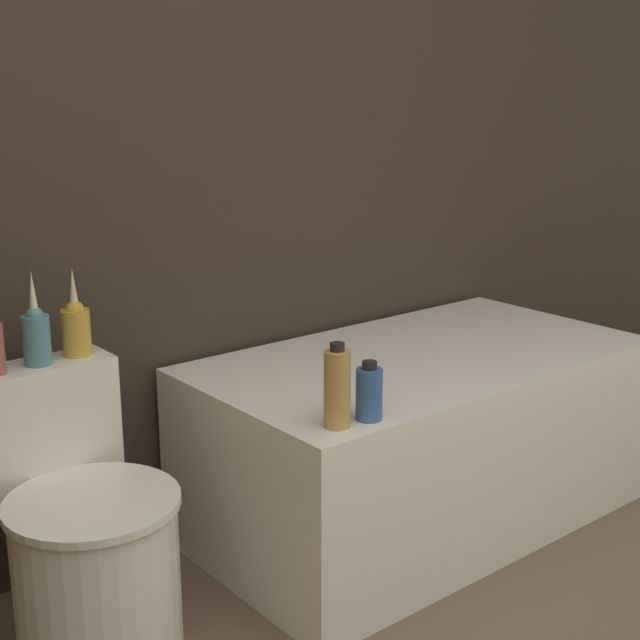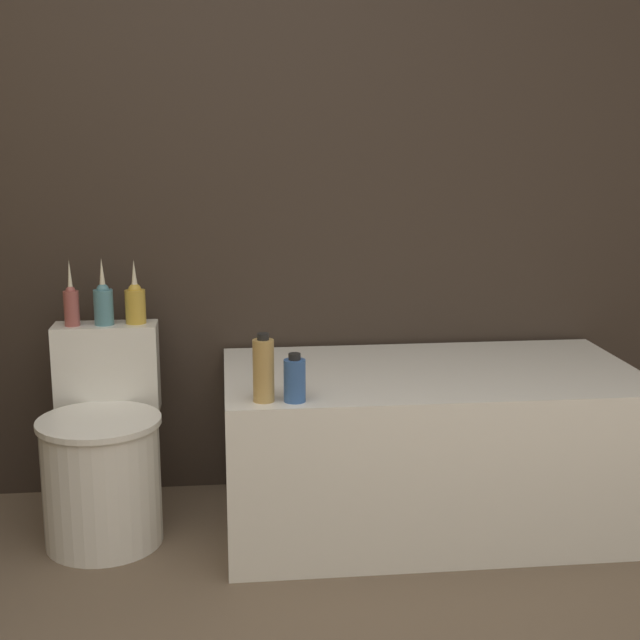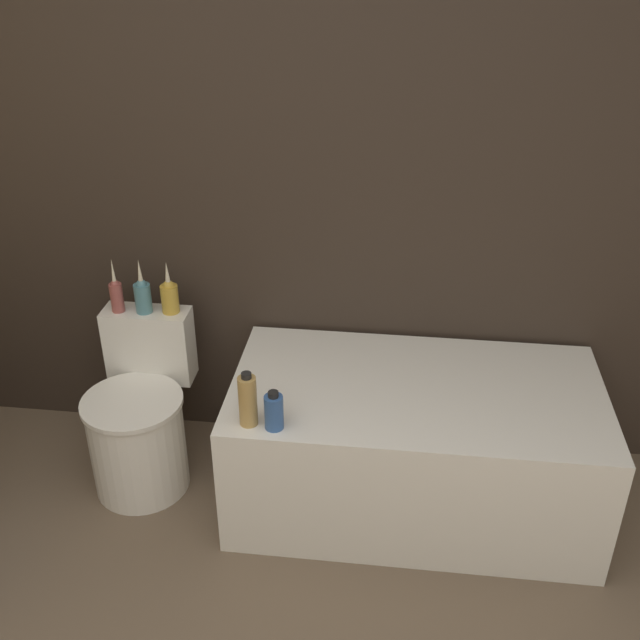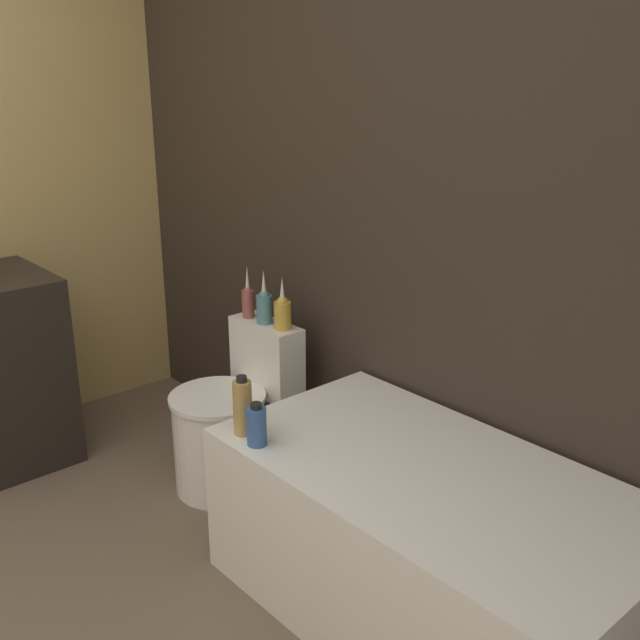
{
  "view_description": "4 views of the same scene",
  "coord_description": "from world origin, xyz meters",
  "px_view_note": "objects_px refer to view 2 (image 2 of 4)",
  "views": [
    {
      "loc": [
        -1.15,
        -0.24,
        1.37
      ],
      "look_at": [
        0.26,
        1.48,
        0.78
      ],
      "focal_mm": 50.0,
      "sensor_mm": 36.0,
      "label": 1
    },
    {
      "loc": [
        0.06,
        -1.31,
        1.38
      ],
      "look_at": [
        0.37,
        1.51,
        0.76
      ],
      "focal_mm": 50.0,
      "sensor_mm": 36.0,
      "label": 2
    },
    {
      "loc": [
        0.68,
        -0.78,
        2.19
      ],
      "look_at": [
        0.4,
        1.55,
        0.86
      ],
      "focal_mm": 42.0,
      "sensor_mm": 36.0,
      "label": 3
    },
    {
      "loc": [
        2.07,
        -0.02,
        1.77
      ],
      "look_at": [
        0.34,
        1.52,
        0.97
      ],
      "focal_mm": 42.0,
      "sensor_mm": 36.0,
      "label": 4
    }
  ],
  "objects_px": {
    "vase_silver": "(103,302)",
    "vase_bronze": "(135,302)",
    "shampoo_bottle_short": "(295,380)",
    "vase_gold": "(71,304)",
    "toilet": "(103,458)",
    "shampoo_bottle_tall": "(263,370)",
    "bathtub": "(429,445)"
  },
  "relations": [
    {
      "from": "toilet",
      "to": "shampoo_bottle_short",
      "type": "bearing_deg",
      "value": -26.31
    },
    {
      "from": "vase_silver",
      "to": "shampoo_bottle_short",
      "type": "distance_m",
      "value": 0.83
    },
    {
      "from": "vase_gold",
      "to": "shampoo_bottle_short",
      "type": "distance_m",
      "value": 0.91
    },
    {
      "from": "shampoo_bottle_tall",
      "to": "vase_gold",
      "type": "bearing_deg",
      "value": 142.19
    },
    {
      "from": "toilet",
      "to": "shampoo_bottle_tall",
      "type": "relative_size",
      "value": 3.28
    },
    {
      "from": "toilet",
      "to": "vase_silver",
      "type": "height_order",
      "value": "vase_silver"
    },
    {
      "from": "vase_bronze",
      "to": "shampoo_bottle_tall",
      "type": "bearing_deg",
      "value": -50.59
    },
    {
      "from": "bathtub",
      "to": "shampoo_bottle_tall",
      "type": "bearing_deg",
      "value": -153.46
    },
    {
      "from": "vase_bronze",
      "to": "vase_gold",
      "type": "bearing_deg",
      "value": -174.98
    },
    {
      "from": "vase_bronze",
      "to": "shampoo_bottle_short",
      "type": "height_order",
      "value": "vase_bronze"
    },
    {
      "from": "toilet",
      "to": "vase_bronze",
      "type": "height_order",
      "value": "vase_bronze"
    },
    {
      "from": "vase_silver",
      "to": "vase_gold",
      "type": "bearing_deg",
      "value": -176.68
    },
    {
      "from": "vase_silver",
      "to": "shampoo_bottle_tall",
      "type": "height_order",
      "value": "vase_silver"
    },
    {
      "from": "bathtub",
      "to": "shampoo_bottle_short",
      "type": "xyz_separation_m",
      "value": [
        -0.5,
        -0.31,
        0.34
      ]
    },
    {
      "from": "shampoo_bottle_tall",
      "to": "toilet",
      "type": "bearing_deg",
      "value": 150.83
    },
    {
      "from": "toilet",
      "to": "vase_gold",
      "type": "bearing_deg",
      "value": 118.43
    },
    {
      "from": "bathtub",
      "to": "vase_gold",
      "type": "distance_m",
      "value": 1.35
    },
    {
      "from": "vase_silver",
      "to": "vase_bronze",
      "type": "xyz_separation_m",
      "value": [
        0.11,
        0.01,
        -0.0
      ]
    },
    {
      "from": "vase_silver",
      "to": "shampoo_bottle_short",
      "type": "bearing_deg",
      "value": -39.49
    },
    {
      "from": "toilet",
      "to": "shampoo_bottle_short",
      "type": "distance_m",
      "value": 0.78
    },
    {
      "from": "shampoo_bottle_tall",
      "to": "shampoo_bottle_short",
      "type": "bearing_deg",
      "value": -7.52
    },
    {
      "from": "bathtub",
      "to": "toilet",
      "type": "distance_m",
      "value": 1.13
    },
    {
      "from": "bathtub",
      "to": "vase_silver",
      "type": "height_order",
      "value": "vase_silver"
    },
    {
      "from": "vase_silver",
      "to": "vase_bronze",
      "type": "relative_size",
      "value": 1.05
    },
    {
      "from": "vase_bronze",
      "to": "shampoo_bottle_short",
      "type": "bearing_deg",
      "value": -45.59
    },
    {
      "from": "vase_silver",
      "to": "shampoo_bottle_tall",
      "type": "xyz_separation_m",
      "value": [
        0.54,
        -0.51,
        -0.12
      ]
    },
    {
      "from": "shampoo_bottle_short",
      "to": "vase_gold",
      "type": "bearing_deg",
      "value": 145.24
    },
    {
      "from": "vase_silver",
      "to": "vase_bronze",
      "type": "height_order",
      "value": "vase_silver"
    },
    {
      "from": "toilet",
      "to": "shampoo_bottle_short",
      "type": "height_order",
      "value": "shampoo_bottle_short"
    },
    {
      "from": "bathtub",
      "to": "shampoo_bottle_tall",
      "type": "distance_m",
      "value": 0.76
    },
    {
      "from": "vase_gold",
      "to": "shampoo_bottle_tall",
      "type": "xyz_separation_m",
      "value": [
        0.64,
        -0.5,
        -0.12
      ]
    },
    {
      "from": "toilet",
      "to": "shampoo_bottle_short",
      "type": "xyz_separation_m",
      "value": [
        0.63,
        -0.31,
        0.34
      ]
    }
  ]
}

